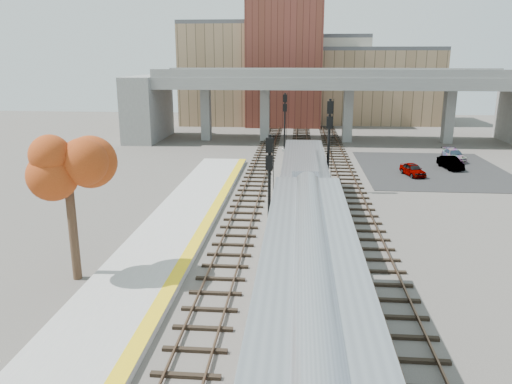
% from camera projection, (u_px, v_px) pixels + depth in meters
% --- Properties ---
extents(ground, '(160.00, 160.00, 0.00)m').
position_uv_depth(ground, '(284.00, 288.00, 24.12)').
color(ground, '#47423D').
rests_on(ground, ground).
extents(platform, '(4.50, 60.00, 0.35)m').
position_uv_depth(platform, '(138.00, 279.00, 24.67)').
color(platform, '#9E9E99').
rests_on(platform, ground).
extents(yellow_strip, '(0.70, 60.00, 0.01)m').
position_uv_depth(yellow_strip, '(175.00, 277.00, 24.47)').
color(yellow_strip, yellow).
rests_on(yellow_strip, platform).
extents(tracks, '(10.70, 95.00, 0.25)m').
position_uv_depth(tracks, '(302.00, 211.00, 36.06)').
color(tracks, black).
rests_on(tracks, ground).
extents(overpass, '(54.00, 12.00, 9.50)m').
position_uv_depth(overpass, '(333.00, 97.00, 65.53)').
color(overpass, slate).
rests_on(overpass, ground).
extents(buildings_far, '(43.00, 21.00, 20.60)m').
position_uv_depth(buildings_far, '(304.00, 76.00, 86.05)').
color(buildings_far, '#A2815E').
rests_on(buildings_far, ground).
extents(parking_lot, '(14.00, 18.00, 0.04)m').
position_uv_depth(parking_lot, '(432.00, 169.00, 49.92)').
color(parking_lot, black).
rests_on(parking_lot, ground).
extents(locomotive, '(3.02, 19.05, 4.10)m').
position_uv_depth(locomotive, '(304.00, 186.00, 34.33)').
color(locomotive, '#A8AAB2').
rests_on(locomotive, ground).
extents(signal_mast_near, '(0.60, 0.64, 6.55)m').
position_uv_depth(signal_mast_near, '(269.00, 192.00, 29.28)').
color(signal_mast_near, '#9E9E99').
rests_on(signal_mast_near, ground).
extents(signal_mast_mid, '(0.60, 0.64, 7.68)m').
position_uv_depth(signal_mast_mid, '(329.00, 146.00, 40.35)').
color(signal_mast_mid, '#9E9E99').
rests_on(signal_mast_mid, ground).
extents(signal_mast_far, '(0.60, 0.64, 6.87)m').
position_uv_depth(signal_mast_far, '(285.00, 123.00, 58.88)').
color(signal_mast_far, '#9E9E99').
rests_on(signal_mast_far, ground).
extents(tree, '(3.60, 3.60, 7.79)m').
position_uv_depth(tree, '(67.00, 167.00, 23.71)').
color(tree, '#382619').
rests_on(tree, ground).
extents(car_a, '(2.19, 3.65, 1.16)m').
position_uv_depth(car_a, '(413.00, 170.00, 47.03)').
color(car_a, '#99999E').
rests_on(car_a, parking_lot).
extents(car_b, '(1.89, 3.89, 1.23)m').
position_uv_depth(car_b, '(450.00, 163.00, 49.96)').
color(car_b, '#99999E').
rests_on(car_b, parking_lot).
extents(car_c, '(1.89, 4.29, 1.23)m').
position_uv_depth(car_c, '(454.00, 155.00, 53.89)').
color(car_c, '#99999E').
rests_on(car_c, parking_lot).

